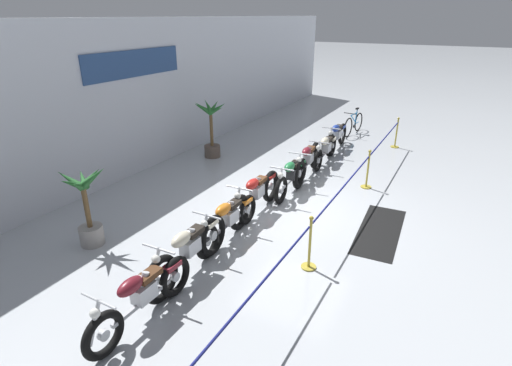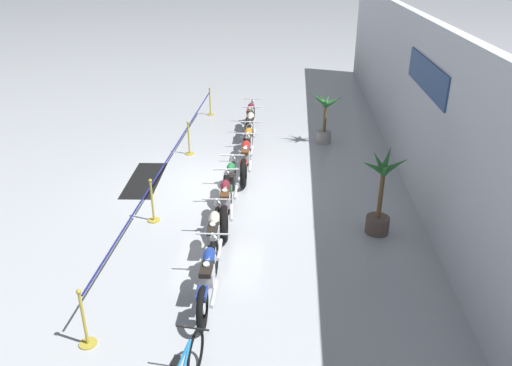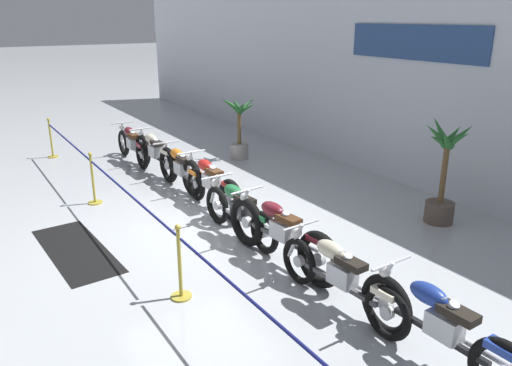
{
  "view_description": "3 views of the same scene",
  "coord_description": "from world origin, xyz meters",
  "px_view_note": "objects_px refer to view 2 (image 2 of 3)",
  "views": [
    {
      "loc": [
        -7.99,
        -3.19,
        4.26
      ],
      "look_at": [
        -0.3,
        0.96,
        0.56
      ],
      "focal_mm": 28.0,
      "sensor_mm": 36.0,
      "label": 1
    },
    {
      "loc": [
        11.82,
        1.96,
        5.61
      ],
      "look_at": [
        1.23,
        1.16,
        0.67
      ],
      "focal_mm": 35.0,
      "sensor_mm": 36.0,
      "label": 2
    },
    {
      "loc": [
        7.47,
        -3.4,
        3.57
      ],
      "look_at": [
        0.34,
        1.11,
        0.73
      ],
      "focal_mm": 35.0,
      "sensor_mm": 36.0,
      "label": 3
    }
  ],
  "objects_px": {
    "potted_palm_left_of_row": "(381,195)",
    "floor_banner": "(145,180)",
    "motorcycle_maroon_5": "(226,203)",
    "motorcycle_cream_1": "(251,128)",
    "motorcycle_red_3": "(246,159)",
    "stanchion_far_right": "(85,326)",
    "stanchion_mid_left": "(189,143)",
    "motorcycle_blue_7": "(208,277)",
    "stanchion_far_left": "(184,137)",
    "motorcycle_maroon_0": "(251,117)",
    "motorcycle_cream_6": "(214,235)",
    "motorcycle_green_4": "(231,182)",
    "potted_palm_right_of_row": "(325,118)",
    "stanchion_mid_right": "(153,207)",
    "motorcycle_orange_2": "(248,143)"
  },
  "relations": [
    {
      "from": "motorcycle_maroon_5",
      "to": "motorcycle_cream_1",
      "type": "bearing_deg",
      "value": 178.81
    },
    {
      "from": "motorcycle_maroon_5",
      "to": "stanchion_mid_left",
      "type": "xyz_separation_m",
      "value": [
        -4.08,
        -1.65,
        -0.13
      ]
    },
    {
      "from": "motorcycle_cream_6",
      "to": "stanchion_mid_left",
      "type": "relative_size",
      "value": 2.11
    },
    {
      "from": "potted_palm_right_of_row",
      "to": "stanchion_far_right",
      "type": "relative_size",
      "value": 1.61
    },
    {
      "from": "potted_palm_left_of_row",
      "to": "floor_banner",
      "type": "height_order",
      "value": "potted_palm_left_of_row"
    },
    {
      "from": "motorcycle_red_3",
      "to": "motorcycle_green_4",
      "type": "xyz_separation_m",
      "value": [
        1.5,
        -0.23,
        -0.02
      ]
    },
    {
      "from": "motorcycle_maroon_0",
      "to": "stanchion_far_right",
      "type": "distance_m",
      "value": 10.76
    },
    {
      "from": "stanchion_far_left",
      "to": "stanchion_far_right",
      "type": "distance_m",
      "value": 7.59
    },
    {
      "from": "motorcycle_red_3",
      "to": "motorcycle_cream_6",
      "type": "xyz_separation_m",
      "value": [
        4.04,
        -0.26,
        -0.02
      ]
    },
    {
      "from": "motorcycle_maroon_5",
      "to": "floor_banner",
      "type": "height_order",
      "value": "motorcycle_maroon_5"
    },
    {
      "from": "stanchion_mid_left",
      "to": "stanchion_far_right",
      "type": "bearing_deg",
      "value": 0.0
    },
    {
      "from": "stanchion_far_left",
      "to": "motorcycle_cream_1",
      "type": "bearing_deg",
      "value": 135.34
    },
    {
      "from": "motorcycle_maroon_0",
      "to": "stanchion_far_left",
      "type": "relative_size",
      "value": 0.18
    },
    {
      "from": "motorcycle_red_3",
      "to": "motorcycle_green_4",
      "type": "bearing_deg",
      "value": -8.64
    },
    {
      "from": "motorcycle_blue_7",
      "to": "potted_palm_left_of_row",
      "type": "xyz_separation_m",
      "value": [
        -2.59,
        3.3,
        0.42
      ]
    },
    {
      "from": "motorcycle_cream_1",
      "to": "motorcycle_red_3",
      "type": "height_order",
      "value": "motorcycle_cream_1"
    },
    {
      "from": "stanchion_mid_right",
      "to": "stanchion_far_left",
      "type": "bearing_deg",
      "value": 180.0
    },
    {
      "from": "motorcycle_maroon_5",
      "to": "potted_palm_left_of_row",
      "type": "relative_size",
      "value": 1.29
    },
    {
      "from": "motorcycle_orange_2",
      "to": "motorcycle_maroon_5",
      "type": "relative_size",
      "value": 0.89
    },
    {
      "from": "motorcycle_red_3",
      "to": "stanchion_mid_left",
      "type": "xyz_separation_m",
      "value": [
        -1.42,
        -1.86,
        -0.12
      ]
    },
    {
      "from": "stanchion_mid_left",
      "to": "floor_banner",
      "type": "bearing_deg",
      "value": -23.21
    },
    {
      "from": "motorcycle_maroon_5",
      "to": "stanchion_far_right",
      "type": "relative_size",
      "value": 2.34
    },
    {
      "from": "stanchion_far_right",
      "to": "floor_banner",
      "type": "bearing_deg",
      "value": -172.2
    },
    {
      "from": "motorcycle_red_3",
      "to": "stanchion_far_right",
      "type": "relative_size",
      "value": 2.23
    },
    {
      "from": "motorcycle_orange_2",
      "to": "stanchion_mid_left",
      "type": "bearing_deg",
      "value": -94.83
    },
    {
      "from": "potted_palm_left_of_row",
      "to": "stanchion_mid_left",
      "type": "distance_m",
      "value": 6.63
    },
    {
      "from": "motorcycle_blue_7",
      "to": "floor_banner",
      "type": "xyz_separation_m",
      "value": [
        -4.91,
        -2.57,
        -0.47
      ]
    },
    {
      "from": "motorcycle_cream_1",
      "to": "floor_banner",
      "type": "height_order",
      "value": "motorcycle_cream_1"
    },
    {
      "from": "motorcycle_orange_2",
      "to": "motorcycle_blue_7",
      "type": "relative_size",
      "value": 0.99
    },
    {
      "from": "motorcycle_maroon_5",
      "to": "motorcycle_blue_7",
      "type": "height_order",
      "value": "motorcycle_maroon_5"
    },
    {
      "from": "motorcycle_maroon_0",
      "to": "motorcycle_orange_2",
      "type": "bearing_deg",
      "value": 3.41
    },
    {
      "from": "potted_palm_right_of_row",
      "to": "stanchion_far_left",
      "type": "relative_size",
      "value": 0.14
    },
    {
      "from": "stanchion_far_left",
      "to": "potted_palm_left_of_row",
      "type": "bearing_deg",
      "value": 53.51
    },
    {
      "from": "motorcycle_cream_6",
      "to": "potted_palm_left_of_row",
      "type": "relative_size",
      "value": 1.17
    },
    {
      "from": "potted_palm_left_of_row",
      "to": "floor_banner",
      "type": "relative_size",
      "value": 0.81
    },
    {
      "from": "motorcycle_blue_7",
      "to": "stanchion_far_left",
      "type": "distance_m",
      "value": 6.55
    },
    {
      "from": "motorcycle_blue_7",
      "to": "stanchion_mid_right",
      "type": "bearing_deg",
      "value": -147.58
    },
    {
      "from": "motorcycle_red_3",
      "to": "stanchion_far_left",
      "type": "height_order",
      "value": "stanchion_far_left"
    },
    {
      "from": "motorcycle_cream_6",
      "to": "stanchion_mid_right",
      "type": "distance_m",
      "value": 2.06
    },
    {
      "from": "motorcycle_cream_6",
      "to": "potted_palm_right_of_row",
      "type": "xyz_separation_m",
      "value": [
        -6.76,
        2.51,
        0.37
      ]
    },
    {
      "from": "motorcycle_cream_1",
      "to": "motorcycle_cream_6",
      "type": "bearing_deg",
      "value": -1.38
    },
    {
      "from": "motorcycle_red_3",
      "to": "motorcycle_maroon_5",
      "type": "bearing_deg",
      "value": -4.45
    },
    {
      "from": "motorcycle_green_4",
      "to": "stanchion_mid_right",
      "type": "bearing_deg",
      "value": -52.55
    },
    {
      "from": "motorcycle_green_4",
      "to": "stanchion_mid_left",
      "type": "bearing_deg",
      "value": -150.74
    },
    {
      "from": "motorcycle_red_3",
      "to": "potted_palm_right_of_row",
      "type": "distance_m",
      "value": 3.55
    },
    {
      "from": "motorcycle_maroon_5",
      "to": "potted_palm_right_of_row",
      "type": "relative_size",
      "value": 1.45
    },
    {
      "from": "potted_palm_right_of_row",
      "to": "floor_banner",
      "type": "xyz_separation_m",
      "value": [
        3.27,
        -4.96,
        -0.82
      ]
    },
    {
      "from": "motorcycle_maroon_5",
      "to": "motorcycle_green_4",
      "type": "bearing_deg",
      "value": -178.99
    },
    {
      "from": "motorcycle_cream_1",
      "to": "potted_palm_right_of_row",
      "type": "height_order",
      "value": "potted_palm_right_of_row"
    },
    {
      "from": "stanchion_far_left",
      "to": "floor_banner",
      "type": "distance_m",
      "value": 1.8
    }
  ]
}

